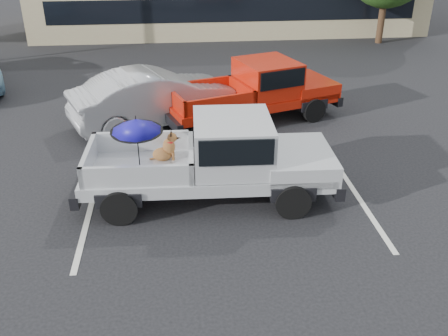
{
  "coord_description": "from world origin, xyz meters",
  "views": [
    {
      "loc": [
        -1.01,
        -7.75,
        5.8
      ],
      "look_at": [
        -0.15,
        0.89,
        1.3
      ],
      "focal_mm": 40.0,
      "sensor_mm": 36.0,
      "label": 1
    }
  ],
  "objects": [
    {
      "name": "silver_pickup",
      "position": [
        -0.09,
        1.99,
        1.05
      ],
      "size": [
        5.75,
        2.26,
        2.06
      ],
      "rotation": [
        0.0,
        0.0,
        -0.03
      ],
      "color": "black",
      "rests_on": "ground"
    },
    {
      "name": "stripe_left",
      "position": [
        -3.0,
        2.0,
        0.0
      ],
      "size": [
        0.12,
        5.0,
        0.01
      ],
      "primitive_type": "cube",
      "color": "silver",
      "rests_on": "ground"
    },
    {
      "name": "ground",
      "position": [
        0.0,
        0.0,
        0.0
      ],
      "size": [
        90.0,
        90.0,
        0.0
      ],
      "primitive_type": "plane",
      "color": "black",
      "rests_on": "ground"
    },
    {
      "name": "red_pickup",
      "position": [
        1.6,
        6.66,
        0.99
      ],
      "size": [
        5.79,
        3.55,
        1.8
      ],
      "rotation": [
        0.0,
        0.0,
        0.33
      ],
      "color": "black",
      "rests_on": "ground"
    },
    {
      "name": "silver_sedan",
      "position": [
        -1.65,
        6.58,
        0.82
      ],
      "size": [
        5.29,
        3.56,
        1.65
      ],
      "primitive_type": "imported",
      "rotation": [
        0.0,
        0.0,
        1.97
      ],
      "color": "#A0A2A7",
      "rests_on": "ground"
    },
    {
      "name": "stripe_right",
      "position": [
        3.0,
        2.0,
        0.0
      ],
      "size": [
        0.12,
        5.0,
        0.01
      ],
      "primitive_type": "cube",
      "color": "silver",
      "rests_on": "ground"
    }
  ]
}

